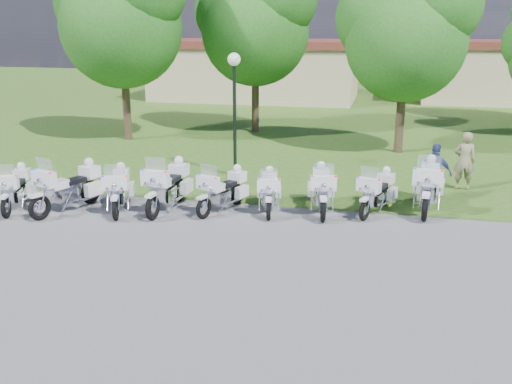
% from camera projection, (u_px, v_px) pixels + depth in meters
% --- Properties ---
extents(ground, '(100.00, 100.00, 0.00)m').
position_uv_depth(ground, '(242.00, 242.00, 14.16)').
color(ground, '#58585E').
rests_on(ground, ground).
extents(grass_lawn, '(100.00, 48.00, 0.01)m').
position_uv_depth(grass_lawn, '(338.00, 102.00, 39.39)').
color(grass_lawn, '#34591C').
rests_on(grass_lawn, ground).
extents(motorcycle_0, '(1.14, 2.14, 1.49)m').
position_uv_depth(motorcycle_0, '(16.00, 188.00, 16.60)').
color(motorcycle_0, black).
rests_on(motorcycle_0, ground).
extents(motorcycle_1, '(1.35, 2.44, 1.70)m').
position_uv_depth(motorcycle_1, '(69.00, 186.00, 16.39)').
color(motorcycle_1, black).
rests_on(motorcycle_1, ground).
extents(motorcycle_2, '(1.21, 2.19, 1.53)m').
position_uv_depth(motorcycle_2, '(119.00, 189.00, 16.43)').
color(motorcycle_2, black).
rests_on(motorcycle_2, ground).
extents(motorcycle_3, '(0.91, 2.55, 1.71)m').
position_uv_depth(motorcycle_3, '(168.00, 185.00, 16.51)').
color(motorcycle_3, black).
rests_on(motorcycle_3, ground).
extents(motorcycle_4, '(1.22, 2.12, 1.49)m').
position_uv_depth(motorcycle_4, '(224.00, 189.00, 16.41)').
color(motorcycle_4, black).
rests_on(motorcycle_4, ground).
extents(motorcycle_5, '(0.94, 2.10, 1.42)m').
position_uv_depth(motorcycle_5, '(269.00, 191.00, 16.39)').
color(motorcycle_5, black).
rests_on(motorcycle_5, ground).
extents(motorcycle_6, '(1.01, 2.35, 1.58)m').
position_uv_depth(motorcycle_6, '(322.00, 189.00, 16.33)').
color(motorcycle_6, black).
rests_on(motorcycle_6, ground).
extents(motorcycle_7, '(1.17, 2.10, 1.47)m').
position_uv_depth(motorcycle_7, '(377.00, 191.00, 16.25)').
color(motorcycle_7, black).
rests_on(motorcycle_7, ground).
extents(motorcycle_8, '(1.04, 2.65, 1.78)m').
position_uv_depth(motorcycle_8, '(428.00, 185.00, 16.43)').
color(motorcycle_8, black).
rests_on(motorcycle_8, ground).
extents(lamp_post, '(0.44, 0.44, 4.28)m').
position_uv_depth(lamp_post, '(234.00, 85.00, 19.35)').
color(lamp_post, black).
rests_on(lamp_post, ground).
extents(tree_0, '(6.32, 5.39, 8.42)m').
position_uv_depth(tree_0, '(120.00, 15.00, 25.17)').
color(tree_0, '#38281C').
rests_on(tree_0, ground).
extents(tree_1, '(6.04, 5.16, 8.06)m').
position_uv_depth(tree_1, '(255.00, 21.00, 27.14)').
color(tree_1, '#38281C').
rests_on(tree_1, ground).
extents(tree_2, '(5.67, 4.84, 7.56)m').
position_uv_depth(tree_2, '(405.00, 29.00, 22.65)').
color(tree_2, '#38281C').
rests_on(tree_2, ground).
extents(building_west, '(14.56, 8.32, 4.10)m').
position_uv_depth(building_west, '(257.00, 69.00, 41.03)').
color(building_west, '#C5B28E').
rests_on(building_west, ground).
extents(building_east, '(11.44, 7.28, 4.10)m').
position_uv_depth(building_east, '(504.00, 71.00, 39.25)').
color(building_east, '#C5B28E').
rests_on(building_east, ground).
extents(bystander_a, '(0.70, 0.47, 1.90)m').
position_uv_depth(bystander_a, '(464.00, 161.00, 18.36)').
color(bystander_a, gray).
rests_on(bystander_a, ground).
extents(bystander_c, '(1.11, 0.82, 1.76)m').
position_uv_depth(bystander_c, '(435.00, 173.00, 17.24)').
color(bystander_c, navy).
rests_on(bystander_c, ground).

